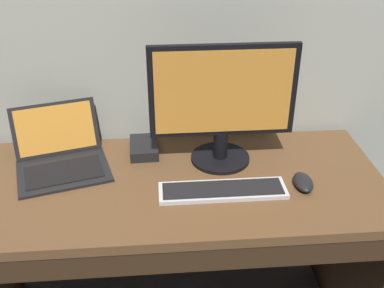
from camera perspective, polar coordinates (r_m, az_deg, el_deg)
The scene contains 6 objects.
desk at distance 1.69m, azimuth -2.55°, elevation -11.15°, with size 1.46×0.62×0.73m.
laptop_black at distance 1.69m, azimuth -15.95°, elevation -1.36°, with size 0.38×0.38×0.19m.
external_monitor at distance 1.56m, azimuth 3.79°, elevation 5.03°, with size 0.50×0.21×0.43m.
wired_keyboard at distance 1.51m, azimuth 3.82°, elevation -5.75°, with size 0.42×0.11×0.02m.
computer_mouse at distance 1.57m, azimuth 13.61°, elevation -4.60°, with size 0.06×0.11×0.03m, color black.
external_drive_box at distance 1.72m, azimuth -5.95°, elevation -0.44°, with size 0.10×0.15×0.04m, color black.
Camera 1 is at (-0.03, -1.29, 1.61)m, focal length 43.09 mm.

